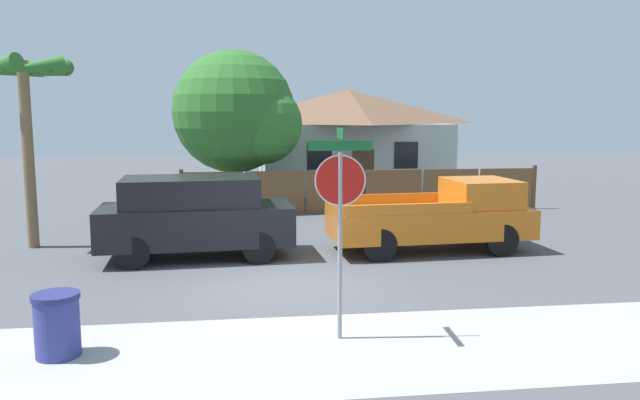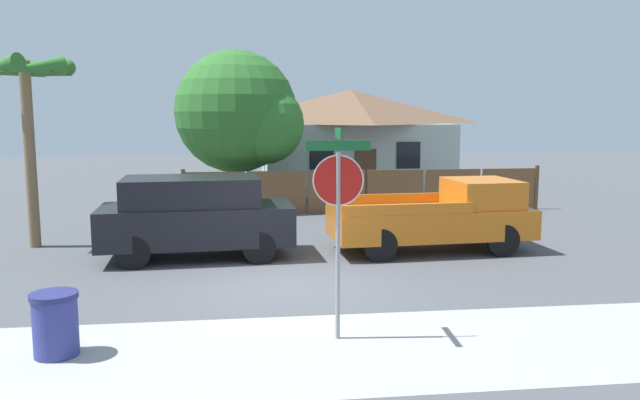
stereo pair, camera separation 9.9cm
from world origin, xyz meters
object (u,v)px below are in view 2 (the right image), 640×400
(house, at_px, (351,137))
(palm_tree, at_px, (25,85))
(red_suv, at_px, (196,215))
(stop_sign, at_px, (338,197))
(trash_bin, at_px, (55,324))
(oak_tree, at_px, (242,114))
(orange_pickup, at_px, (440,217))

(house, relative_size, palm_tree, 1.78)
(house, xyz_separation_m, red_suv, (-6.13, -13.62, -1.30))
(stop_sign, distance_m, trash_bin, 4.48)
(oak_tree, height_order, red_suv, oak_tree)
(red_suv, distance_m, trash_bin, 6.23)
(house, height_order, palm_tree, palm_tree)
(red_suv, height_order, trash_bin, red_suv)
(stop_sign, bearing_deg, trash_bin, -174.36)
(house, bearing_deg, oak_tree, -132.05)
(palm_tree, height_order, red_suv, palm_tree)
(oak_tree, distance_m, red_suv, 8.50)
(house, bearing_deg, stop_sign, -100.42)
(oak_tree, bearing_deg, orange_pickup, -58.63)
(orange_pickup, xyz_separation_m, stop_sign, (-3.50, -5.85, 1.34))
(palm_tree, xyz_separation_m, orange_pickup, (10.33, -1.75, -3.29))
(house, xyz_separation_m, stop_sign, (-3.58, -19.45, -0.14))
(palm_tree, bearing_deg, orange_pickup, -9.60)
(oak_tree, xyz_separation_m, orange_pickup, (4.92, -8.07, -2.54))
(oak_tree, distance_m, trash_bin, 14.65)
(house, distance_m, red_suv, 15.00)
(palm_tree, bearing_deg, oak_tree, 49.44)
(oak_tree, xyz_separation_m, palm_tree, (-5.41, -6.32, 0.75))
(oak_tree, relative_size, orange_pickup, 1.13)
(house, height_order, trash_bin, house)
(house, xyz_separation_m, oak_tree, (-5.00, -5.54, 1.07))
(red_suv, relative_size, stop_sign, 1.43)
(orange_pickup, height_order, trash_bin, orange_pickup)
(red_suv, height_order, orange_pickup, red_suv)
(palm_tree, relative_size, orange_pickup, 0.96)
(stop_sign, bearing_deg, house, 82.77)
(palm_tree, distance_m, stop_sign, 10.40)
(red_suv, distance_m, orange_pickup, 6.06)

